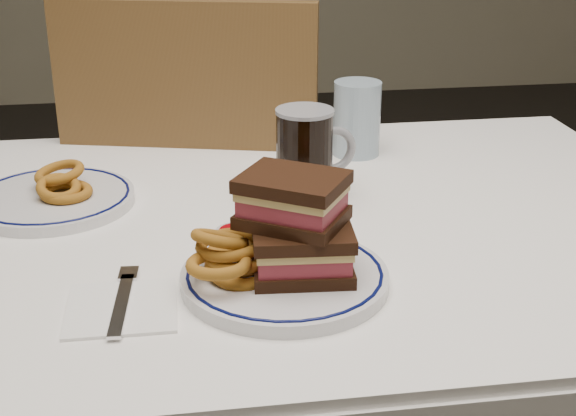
{
  "coord_description": "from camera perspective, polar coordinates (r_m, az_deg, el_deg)",
  "views": [
    {
      "loc": [
        -0.13,
        -1.04,
        1.21
      ],
      "look_at": [
        0.0,
        -0.16,
        0.83
      ],
      "focal_mm": 50.0,
      "sensor_mm": 36.0,
      "label": 1
    }
  ],
  "objects": [
    {
      "name": "chair_far",
      "position": [
        1.65,
        -5.83,
        -0.82
      ],
      "size": [
        0.57,
        0.57,
        1.01
      ],
      "color": "#4F3419",
      "rests_on": "floor"
    },
    {
      "name": "reuben_sandwich",
      "position": [
        0.93,
        0.68,
        -1.25
      ],
      "size": [
        0.15,
        0.14,
        0.12
      ],
      "color": "black",
      "rests_on": "main_plate"
    },
    {
      "name": "onion_rings_far",
      "position": [
        1.23,
        -15.8,
        1.68
      ],
      "size": [
        0.09,
        0.11,
        0.04
      ],
      "color": "brown",
      "rests_on": "far_plate"
    },
    {
      "name": "dining_table",
      "position": [
        1.19,
        -1.3,
        -5.41
      ],
      "size": [
        1.27,
        0.87,
        0.75
      ],
      "color": "white",
      "rests_on": "floor"
    },
    {
      "name": "beer_mug",
      "position": [
        1.18,
        1.31,
        3.8
      ],
      "size": [
        0.13,
        0.09,
        0.14
      ],
      "color": "black",
      "rests_on": "dining_table"
    },
    {
      "name": "far_plate",
      "position": [
        1.24,
        -16.42,
        0.64
      ],
      "size": [
        0.24,
        0.24,
        0.02
      ],
      "color": "silver",
      "rests_on": "dining_table"
    },
    {
      "name": "napkin_fork",
      "position": [
        0.94,
        -11.72,
        -6.82
      ],
      "size": [
        0.12,
        0.16,
        0.01
      ],
      "color": "white",
      "rests_on": "dining_table"
    },
    {
      "name": "onion_rings_main",
      "position": [
        0.94,
        -4.09,
        -3.4
      ],
      "size": [
        0.11,
        0.12,
        0.08
      ],
      "color": "brown",
      "rests_on": "main_plate"
    },
    {
      "name": "main_plate",
      "position": [
        0.96,
        -0.24,
        -4.93
      ],
      "size": [
        0.25,
        0.25,
        0.02
      ],
      "color": "silver",
      "rests_on": "dining_table"
    },
    {
      "name": "ketchup_ramekin",
      "position": [
        1.0,
        -3.71,
        -2.24
      ],
      "size": [
        0.05,
        0.05,
        0.03
      ],
      "color": "silver",
      "rests_on": "main_plate"
    },
    {
      "name": "water_glass",
      "position": [
        1.39,
        4.92,
        6.36
      ],
      "size": [
        0.08,
        0.08,
        0.13
      ],
      "primitive_type": "cylinder",
      "color": "#93ACBE",
      "rests_on": "dining_table"
    }
  ]
}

